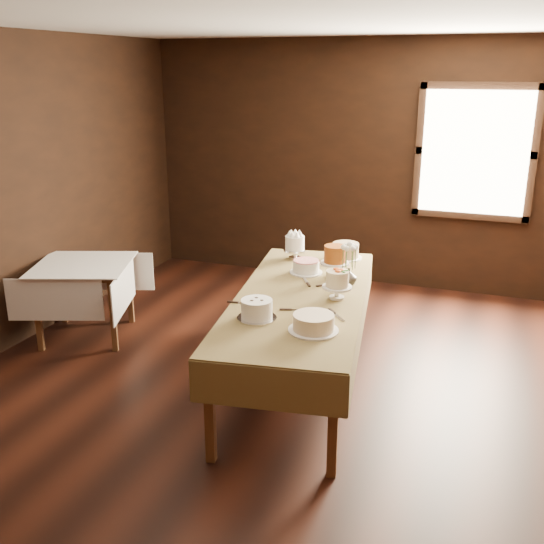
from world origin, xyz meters
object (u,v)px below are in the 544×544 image
(cake_swirl, at_px, (257,310))
(cake_server_a, at_px, (302,310))
(cake_server_b, at_px, (339,317))
(cake_flowers, at_px, (337,286))
(cake_lattice, at_px, (306,267))
(cake_cream, at_px, (313,323))
(side_table, at_px, (83,272))
(cake_meringue, at_px, (295,248))
(cake_server_d, at_px, (335,284))
(flower_vase, at_px, (348,277))
(cake_server_c, at_px, (306,280))
(cake_server_e, at_px, (248,304))
(cake_caramel, at_px, (335,263))
(cake_speckled, at_px, (346,251))
(display_table, at_px, (300,302))

(cake_swirl, relative_size, cake_server_a, 1.18)
(cake_server_a, bearing_deg, cake_server_b, -25.61)
(cake_flowers, bearing_deg, cake_lattice, 128.41)
(cake_lattice, xyz_separation_m, cake_cream, (0.42, -1.18, 0.01))
(side_table, height_order, cake_server_a, cake_server_a)
(cake_meringue, bearing_deg, cake_server_d, -46.97)
(cake_flowers, bearing_deg, flower_vase, 88.92)
(cake_lattice, relative_size, cake_server_a, 1.18)
(cake_cream, height_order, cake_server_c, cake_cream)
(cake_server_e, bearing_deg, cake_server_b, -8.20)
(cake_caramel, relative_size, cake_swirl, 1.00)
(cake_swirl, bearing_deg, cake_speckled, 82.29)
(cake_speckled, bearing_deg, side_table, -159.10)
(cake_meringue, distance_m, cake_server_e, 1.24)
(cake_swirl, height_order, cake_server_d, cake_swirl)
(display_table, bearing_deg, cake_swirl, -103.82)
(cake_server_c, bearing_deg, cake_lattice, -12.16)
(cake_flowers, distance_m, cake_server_c, 0.49)
(display_table, distance_m, side_table, 2.23)
(side_table, height_order, cake_swirl, cake_swirl)
(cake_flowers, bearing_deg, cake_caramel, 106.91)
(flower_vase, bearing_deg, display_table, -128.52)
(cake_speckled, relative_size, cake_lattice, 1.20)
(cake_server_a, bearing_deg, flower_vase, 57.20)
(cake_cream, bearing_deg, cake_meringue, 112.75)
(cake_caramel, bearing_deg, cake_server_b, -72.87)
(cake_swirl, relative_size, cake_cream, 0.73)
(cake_lattice, height_order, cake_flowers, cake_flowers)
(side_table, xyz_separation_m, cake_lattice, (2.09, 0.32, 0.19))
(cake_server_a, distance_m, cake_server_d, 0.65)
(display_table, relative_size, cake_server_c, 10.94)
(cake_server_e, relative_size, flower_vase, 1.71)
(cake_server_c, height_order, cake_server_e, same)
(cake_caramel, height_order, cake_server_e, cake_caramel)
(cake_server_b, relative_size, cake_server_e, 1.00)
(side_table, relative_size, cake_meringue, 4.83)
(cake_speckled, xyz_separation_m, flower_vase, (0.21, -0.73, 0.00))
(cake_server_a, distance_m, flower_vase, 0.70)
(cake_flowers, distance_m, cake_server_a, 0.39)
(cake_caramel, xyz_separation_m, flower_vase, (0.16, -0.17, -0.05))
(cake_lattice, xyz_separation_m, cake_caramel, (0.25, -0.00, 0.07))
(cake_speckled, xyz_separation_m, cake_server_a, (0.03, -1.41, -0.06))
(cake_swirl, relative_size, cake_server_d, 1.18)
(cake_speckled, bearing_deg, cake_meringue, -157.13)
(cake_server_a, xyz_separation_m, cake_server_e, (-0.42, -0.02, 0.00))
(side_table, bearing_deg, cake_flowers, -4.50)
(display_table, xyz_separation_m, cake_flowers, (0.29, 0.02, 0.16))
(cake_meringue, relative_size, cake_server_e, 0.95)
(cake_meringue, relative_size, cake_lattice, 0.80)
(cake_server_b, bearing_deg, cake_lattice, 169.87)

